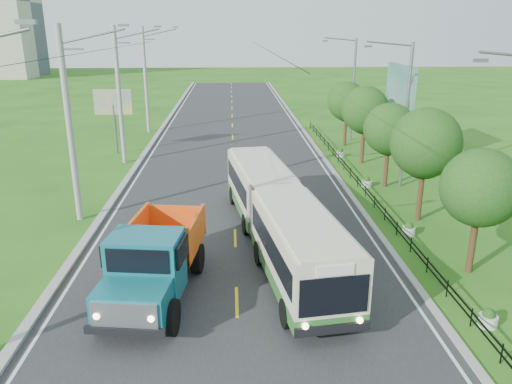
{
  "coord_description": "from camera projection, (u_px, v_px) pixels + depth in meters",
  "views": [
    {
      "loc": [
        -0.1,
        -16.46,
        9.73
      ],
      "look_at": [
        1.09,
        7.41,
        1.9
      ],
      "focal_mm": 35.0,
      "sensor_mm": 36.0,
      "label": 1
    }
  ],
  "objects": [
    {
      "name": "pole_near",
      "position": [
        70.0,
        125.0,
        25.23
      ],
      "size": [
        3.51,
        0.32,
        10.0
      ],
      "color": "gray",
      "rests_on": "ground"
    },
    {
      "name": "edge_line_right",
      "position": [
        321.0,
        163.0,
        37.95
      ],
      "size": [
        0.12,
        120.0,
        0.0
      ],
      "primitive_type": "cube",
      "color": "silver",
      "rests_on": "road"
    },
    {
      "name": "pole_mid",
      "position": [
        120.0,
        95.0,
        36.62
      ],
      "size": [
        3.51,
        0.32,
        10.0
      ],
      "color": "gray",
      "rests_on": "ground"
    },
    {
      "name": "tree_back",
      "position": [
        347.0,
        103.0,
        42.8
      ],
      "size": [
        3.3,
        3.36,
        5.5
      ],
      "color": "#382314",
      "rests_on": "ground"
    },
    {
      "name": "billboard_left",
      "position": [
        113.0,
        106.0,
        39.79
      ],
      "size": [
        3.0,
        0.2,
        5.2
      ],
      "color": "slate",
      "rests_on": "ground"
    },
    {
      "name": "planter_near",
      "position": [
        409.0,
        229.0,
        24.67
      ],
      "size": [
        0.64,
        0.64,
        0.67
      ],
      "color": "silver",
      "rests_on": "ground"
    },
    {
      "name": "bus",
      "position": [
        278.0,
        212.0,
        22.67
      ],
      "size": [
        4.57,
        15.7,
        2.99
      ],
      "rotation": [
        0.0,
        0.0,
        0.14
      ],
      "color": "#2D6B2B",
      "rests_on": "ground"
    },
    {
      "name": "ground",
      "position": [
        237.0,
        302.0,
        18.66
      ],
      "size": [
        240.0,
        240.0,
        0.0
      ],
      "primitive_type": "plane",
      "color": "#225B15",
      "rests_on": "ground"
    },
    {
      "name": "pole_far",
      "position": [
        146.0,
        80.0,
        48.0
      ],
      "size": [
        3.51,
        0.32,
        10.0
      ],
      "color": "gray",
      "rests_on": "ground"
    },
    {
      "name": "planter_far",
      "position": [
        341.0,
        153.0,
        39.86
      ],
      "size": [
        0.64,
        0.64,
        0.67
      ],
      "color": "silver",
      "rests_on": "ground"
    },
    {
      "name": "tree_third",
      "position": [
        425.0,
        146.0,
        25.61
      ],
      "size": [
        3.6,
        3.62,
        6.0
      ],
      "color": "#382314",
      "rests_on": "ground"
    },
    {
      "name": "tree_fifth",
      "position": [
        365.0,
        112.0,
        37.04
      ],
      "size": [
        3.48,
        3.52,
        5.8
      ],
      "color": "#382314",
      "rests_on": "ground"
    },
    {
      "name": "edge_line_left",
      "position": [
        144.0,
        165.0,
        37.32
      ],
      "size": [
        0.12,
        120.0,
        0.0
      ],
      "primitive_type": "cube",
      "color": "silver",
      "rests_on": "road"
    },
    {
      "name": "streetlight_mid",
      "position": [
        404.0,
        111.0,
        30.93
      ],
      "size": [
        3.02,
        0.2,
        9.07
      ],
      "color": "slate",
      "rests_on": "ground"
    },
    {
      "name": "billboard_right",
      "position": [
        400.0,
        92.0,
        36.56
      ],
      "size": [
        0.24,
        6.0,
        7.3
      ],
      "color": "slate",
      "rests_on": "ground"
    },
    {
      "name": "curb_left",
      "position": [
        137.0,
        165.0,
        37.28
      ],
      "size": [
        0.4,
        120.0,
        0.15
      ],
      "primitive_type": "cube",
      "color": "#9E9E99",
      "rests_on": "ground"
    },
    {
      "name": "tree_fourth",
      "position": [
        389.0,
        131.0,
        31.43
      ],
      "size": [
        3.24,
        3.31,
        5.4
      ],
      "color": "#382314",
      "rests_on": "ground"
    },
    {
      "name": "centre_dash",
      "position": [
        237.0,
        302.0,
        18.65
      ],
      "size": [
        0.12,
        2.2,
        0.0
      ],
      "primitive_type": "cube",
      "color": "yellow",
      "rests_on": "road"
    },
    {
      "name": "tree_second",
      "position": [
        480.0,
        191.0,
        20.06
      ],
      "size": [
        3.18,
        3.26,
        5.3
      ],
      "color": "#382314",
      "rests_on": "ground"
    },
    {
      "name": "road",
      "position": [
        233.0,
        164.0,
        37.64
      ],
      "size": [
        14.0,
        120.0,
        0.02
      ],
      "primitive_type": "cube",
      "color": "#28282B",
      "rests_on": "ground"
    },
    {
      "name": "curb_right",
      "position": [
        327.0,
        162.0,
        37.97
      ],
      "size": [
        0.3,
        120.0,
        0.1
      ],
      "primitive_type": "cube",
      "color": "#9E9E99",
      "rests_on": "ground"
    },
    {
      "name": "planter_mid",
      "position": [
        367.0,
        182.0,
        32.27
      ],
      "size": [
        0.64,
        0.64,
        0.67
      ],
      "color": "silver",
      "rests_on": "ground"
    },
    {
      "name": "streetlight_far",
      "position": [
        352.0,
        86.0,
        44.21
      ],
      "size": [
        3.02,
        0.2,
        9.07
      ],
      "color": "slate",
      "rests_on": "ground"
    },
    {
      "name": "railing_right",
      "position": [
        357.0,
        182.0,
        32.23
      ],
      "size": [
        0.04,
        40.0,
        0.6
      ],
      "primitive_type": "cube",
      "color": "black",
      "rests_on": "ground"
    },
    {
      "name": "planter_front",
      "position": [
        488.0,
        319.0,
        17.08
      ],
      "size": [
        0.64,
        0.64,
        0.67
      ],
      "color": "silver",
      "rests_on": "ground"
    },
    {
      "name": "dump_truck",
      "position": [
        154.0,
        256.0,
        18.59
      ],
      "size": [
        3.53,
        7.25,
        2.93
      ],
      "rotation": [
        0.0,
        0.0,
        -0.13
      ],
      "color": "#136775",
      "rests_on": "ground"
    }
  ]
}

